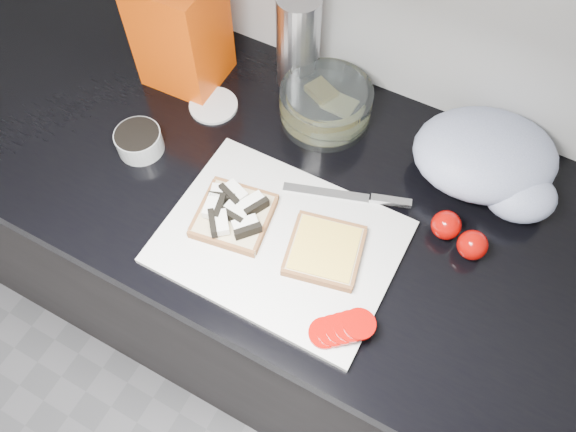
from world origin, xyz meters
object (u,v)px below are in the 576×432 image
(cutting_board, at_px, (280,242))
(bread_bag, at_px, (181,29))
(steel_canister, at_px, (298,42))
(glass_bowl, at_px, (326,105))

(cutting_board, height_order, bread_bag, bread_bag)
(bread_bag, relative_size, steel_canister, 1.15)
(glass_bowl, bearing_deg, steel_canister, 145.97)
(bread_bag, bearing_deg, steel_canister, 22.04)
(cutting_board, xyz_separation_m, steel_canister, (-0.16, 0.36, 0.10))
(glass_bowl, xyz_separation_m, bread_bag, (-0.31, -0.03, 0.08))
(cutting_board, height_order, steel_canister, steel_canister)
(cutting_board, relative_size, glass_bowl, 2.21)
(glass_bowl, relative_size, steel_canister, 0.88)
(cutting_board, relative_size, steel_canister, 1.94)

